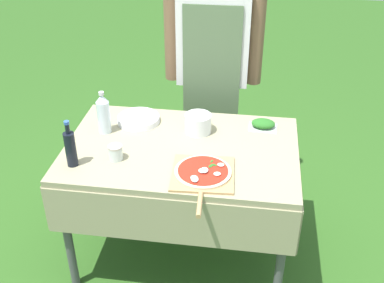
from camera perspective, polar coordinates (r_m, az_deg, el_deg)
The scene contains 10 objects.
ground_plane at distance 3.12m, azimuth -1.11°, elevation -12.80°, with size 12.00×12.00×0.00m, color #2D5B1E.
prep_table at distance 2.68m, azimuth -1.26°, elevation -2.33°, with size 1.28×0.84×0.78m.
person_cook at distance 3.17m, azimuth 2.51°, elevation 9.70°, with size 0.63×0.21×1.69m.
pizza_on_peel at distance 2.40m, azimuth 1.29°, elevation -3.82°, with size 0.33×0.49×0.05m.
oil_bottle at distance 2.50m, azimuth -14.21°, elevation -0.75°, with size 0.06×0.06×0.26m.
water_bottle at distance 2.75m, azimuth -10.46°, elevation 3.29°, with size 0.07×0.07×0.25m.
herb_container at distance 2.82m, azimuth 8.43°, elevation 2.05°, with size 0.17×0.12×0.05m.
mixing_tub at distance 2.74m, azimuth 0.73°, elevation 2.16°, with size 0.15×0.15×0.11m, color silver.
plate_stack at distance 2.87m, azimuth -6.35°, elevation 2.64°, with size 0.25×0.25×0.03m.
sauce_jar at distance 2.54m, azimuth -9.04°, elevation -1.39°, with size 0.08×0.08×0.08m.
Camera 1 is at (0.37, -2.18, 2.20)m, focal length 45.00 mm.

